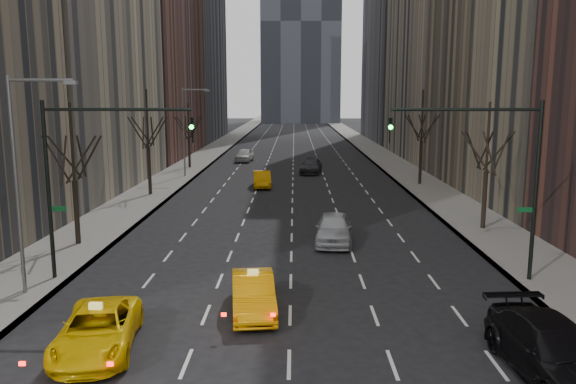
{
  "coord_description": "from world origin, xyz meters",
  "views": [
    {
      "loc": [
        0.16,
        -12.48,
        8.33
      ],
      "look_at": [
        -0.17,
        15.66,
        3.5
      ],
      "focal_mm": 35.0,
      "sensor_mm": 36.0,
      "label": 1
    }
  ],
  "objects_px": {
    "taxi_sedan": "(253,294)",
    "taxi_suv": "(98,330)",
    "silver_sedan_ahead": "(334,228)",
    "parked_suv_black": "(553,351)"
  },
  "relations": [
    {
      "from": "silver_sedan_ahead",
      "to": "parked_suv_black",
      "type": "bearing_deg",
      "value": -65.57
    },
    {
      "from": "taxi_suv",
      "to": "taxi_sedan",
      "type": "distance_m",
      "value": 5.95
    },
    {
      "from": "taxi_sedan",
      "to": "silver_sedan_ahead",
      "type": "relative_size",
      "value": 0.91
    },
    {
      "from": "taxi_suv",
      "to": "parked_suv_black",
      "type": "relative_size",
      "value": 0.87
    },
    {
      "from": "silver_sedan_ahead",
      "to": "parked_suv_black",
      "type": "relative_size",
      "value": 0.85
    },
    {
      "from": "taxi_suv",
      "to": "parked_suv_black",
      "type": "bearing_deg",
      "value": -14.41
    },
    {
      "from": "parked_suv_black",
      "to": "taxi_sedan",
      "type": "bearing_deg",
      "value": 147.88
    },
    {
      "from": "taxi_sedan",
      "to": "taxi_suv",
      "type": "bearing_deg",
      "value": -151.95
    },
    {
      "from": "taxi_sedan",
      "to": "parked_suv_black",
      "type": "bearing_deg",
      "value": -35.04
    },
    {
      "from": "silver_sedan_ahead",
      "to": "taxi_suv",
      "type": "bearing_deg",
      "value": -117.13
    }
  ]
}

